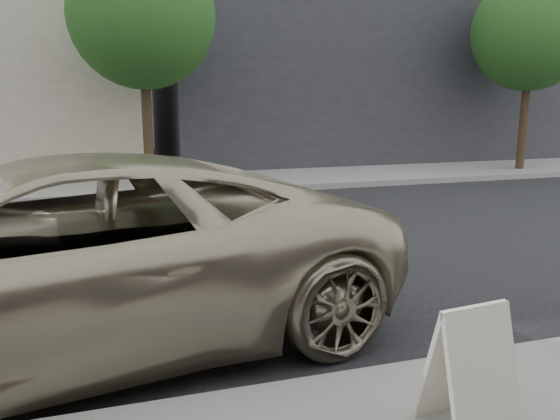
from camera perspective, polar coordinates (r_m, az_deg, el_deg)
The scene contains 7 objects.
ground at distance 8.49m, azimuth 3.21°, elevation -3.91°, with size 120.00×120.00×0.00m, color black.
far_sidewalk at distance 14.62m, azimuth -5.66°, elevation 2.96°, with size 44.00×3.00×0.15m, color gray.
far_building_dark at distance 23.37m, azimuth 8.11°, elevation 14.59°, with size 16.00×11.00×7.00m.
street_tree_left at distance 18.18m, azimuth 24.79°, elevation 16.54°, with size 3.40×3.40×5.70m.
street_tree_mid at distance 13.81m, azimuth -14.20°, elevation 19.09°, with size 3.40×3.40×5.70m.
minivan at distance 5.29m, azimuth -23.53°, elevation -4.62°, with size 2.94×6.38×1.77m, color tan.
sandwich_sign at distance 3.88m, azimuth 19.28°, elevation -15.22°, with size 0.58×0.54×0.84m.
Camera 1 is at (2.86, 7.66, 2.29)m, focal length 35.00 mm.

